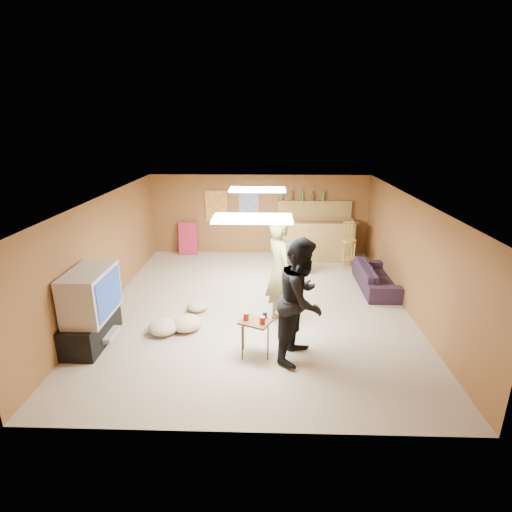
{
  "coord_description": "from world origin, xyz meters",
  "views": [
    {
      "loc": [
        0.23,
        -7.37,
        3.56
      ],
      "look_at": [
        0.0,
        0.2,
        1.0
      ],
      "focal_mm": 28.0,
      "sensor_mm": 36.0,
      "label": 1
    }
  ],
  "objects_px": {
    "sofa": "(376,277)",
    "tray_table": "(255,338)",
    "tv_body": "(90,294)",
    "person_olive": "(280,272)",
    "person_black": "(301,300)",
    "bar_counter": "(315,240)"
  },
  "relations": [
    {
      "from": "person_olive",
      "to": "tv_body",
      "type": "bearing_deg",
      "value": 82.2
    },
    {
      "from": "bar_counter",
      "to": "person_black",
      "type": "bearing_deg",
      "value": -98.89
    },
    {
      "from": "tv_body",
      "to": "person_black",
      "type": "relative_size",
      "value": 0.56
    },
    {
      "from": "person_olive",
      "to": "sofa",
      "type": "distance_m",
      "value": 2.87
    },
    {
      "from": "person_olive",
      "to": "tray_table",
      "type": "xyz_separation_m",
      "value": [
        -0.4,
        -1.1,
        -0.7
      ]
    },
    {
      "from": "bar_counter",
      "to": "tray_table",
      "type": "distance_m",
      "value": 4.96
    },
    {
      "from": "person_olive",
      "to": "person_black",
      "type": "distance_m",
      "value": 1.15
    },
    {
      "from": "bar_counter",
      "to": "person_olive",
      "type": "xyz_separation_m",
      "value": [
        -1.04,
        -3.64,
        0.45
      ]
    },
    {
      "from": "person_olive",
      "to": "person_black",
      "type": "bearing_deg",
      "value": 172.72
    },
    {
      "from": "bar_counter",
      "to": "person_olive",
      "type": "distance_m",
      "value": 3.82
    },
    {
      "from": "bar_counter",
      "to": "tray_table",
      "type": "relative_size",
      "value": 3.33
    },
    {
      "from": "tv_body",
      "to": "person_olive",
      "type": "bearing_deg",
      "value": 14.56
    },
    {
      "from": "person_black",
      "to": "sofa",
      "type": "bearing_deg",
      "value": -10.16
    },
    {
      "from": "tv_body",
      "to": "person_olive",
      "type": "height_order",
      "value": "person_olive"
    },
    {
      "from": "sofa",
      "to": "tray_table",
      "type": "bearing_deg",
      "value": 137.33
    },
    {
      "from": "person_black",
      "to": "sofa",
      "type": "xyz_separation_m",
      "value": [
        1.9,
        2.8,
        -0.72
      ]
    },
    {
      "from": "bar_counter",
      "to": "tv_body",
      "type": "bearing_deg",
      "value": -133.0
    },
    {
      "from": "tv_body",
      "to": "person_olive",
      "type": "relative_size",
      "value": 0.55
    },
    {
      "from": "tv_body",
      "to": "person_black",
      "type": "xyz_separation_m",
      "value": [
        3.41,
        -0.31,
        0.08
      ]
    },
    {
      "from": "tv_body",
      "to": "sofa",
      "type": "bearing_deg",
      "value": 25.14
    },
    {
      "from": "tv_body",
      "to": "tray_table",
      "type": "bearing_deg",
      "value": -6.15
    },
    {
      "from": "person_black",
      "to": "tray_table",
      "type": "xyz_separation_m",
      "value": [
        -0.7,
        0.02,
        -0.68
      ]
    }
  ]
}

